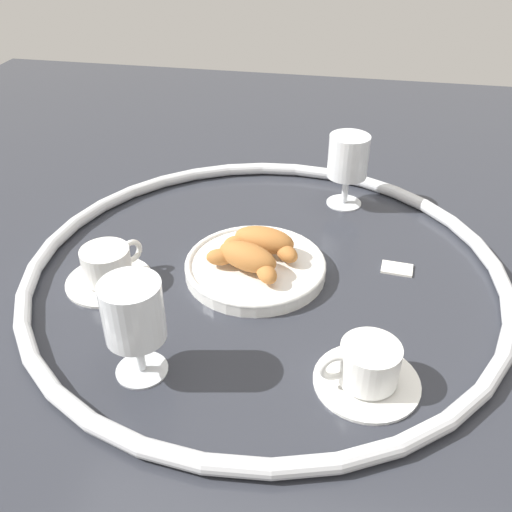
% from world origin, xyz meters
% --- Properties ---
extents(ground_plane, '(2.20, 2.20, 0.00)m').
position_xyz_m(ground_plane, '(0.00, 0.00, 0.00)').
color(ground_plane, '#2D3038').
extents(table_chrome_rim, '(0.76, 0.76, 0.02)m').
position_xyz_m(table_chrome_rim, '(0.00, 0.00, 0.01)').
color(table_chrome_rim, silver).
rests_on(table_chrome_rim, ground_plane).
extents(pastry_plate, '(0.23, 0.23, 0.02)m').
position_xyz_m(pastry_plate, '(0.02, -0.00, 0.01)').
color(pastry_plate, white).
rests_on(pastry_plate, ground_plane).
extents(croissant_large, '(0.14, 0.08, 0.04)m').
position_xyz_m(croissant_large, '(0.01, -0.03, 0.04)').
color(croissant_large, '#AD6B33').
rests_on(croissant_large, pastry_plate).
extents(croissant_small, '(0.13, 0.09, 0.04)m').
position_xyz_m(croissant_small, '(0.03, 0.02, 0.04)').
color(croissant_small, '#AD6B33').
rests_on(croissant_small, pastry_plate).
extents(coffee_cup_near, '(0.14, 0.14, 0.06)m').
position_xyz_m(coffee_cup_near, '(0.24, 0.07, 0.03)').
color(coffee_cup_near, white).
rests_on(coffee_cup_near, ground_plane).
extents(coffee_cup_far, '(0.14, 0.14, 0.06)m').
position_xyz_m(coffee_cup_far, '(-0.17, 0.21, 0.03)').
color(coffee_cup_far, white).
rests_on(coffee_cup_far, ground_plane).
extents(juice_glass_left, '(0.08, 0.08, 0.14)m').
position_xyz_m(juice_glass_left, '(-0.11, -0.26, 0.10)').
color(juice_glass_left, white).
rests_on(juice_glass_left, ground_plane).
extents(juice_glass_right, '(0.08, 0.08, 0.14)m').
position_xyz_m(juice_glass_right, '(0.12, 0.24, 0.09)').
color(juice_glass_right, white).
rests_on(juice_glass_right, ground_plane).
extents(sugar_packet, '(0.05, 0.04, 0.01)m').
position_xyz_m(sugar_packet, '(-0.21, -0.05, 0.00)').
color(sugar_packet, white).
rests_on(sugar_packet, ground_plane).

